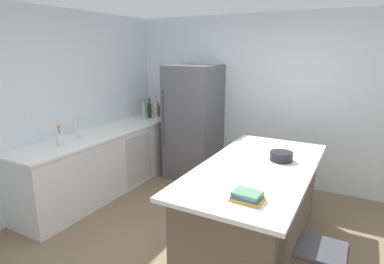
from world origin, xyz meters
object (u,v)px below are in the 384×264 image
Objects in this scene: vinegar_bottle at (158,110)px; wine_bottle at (149,110)px; soda_bottle at (155,109)px; mixing_bowl at (281,156)px; gin_bottle at (144,110)px; cookbook_stack at (247,196)px; kitchen_island at (255,207)px; bar_stool at (320,263)px; flower_vase at (60,138)px; sink_faucet at (78,127)px; refrigerator at (194,122)px.

wine_bottle is at bearing -106.40° from vinegar_bottle.
soda_bottle is 2.81m from mixing_bowl.
gin_bottle reaches higher than cookbook_stack.
kitchen_island is at bearing -121.52° from mixing_bowl.
gin_bottle is (-3.18, 2.11, 0.51)m from bar_stool.
gin_bottle reaches higher than flower_vase.
kitchen_island reaches higher than bar_stool.
mixing_bowl is (2.62, -1.08, -0.08)m from gin_bottle.
gin_bottle is at bearing 90.31° from sink_faucet.
gin_bottle is at bearing 150.91° from kitchen_island.
wine_bottle reaches higher than gin_bottle.
bar_stool is 2.46× the size of flower_vase.
soda_bottle is at bearing -88.94° from vinegar_bottle.
bar_stool is at bearing -61.61° from mixing_bowl.
soda_bottle reaches higher than cookbook_stack.
mixing_bowl is at bearing 89.40° from cookbook_stack.
flower_vase is at bearing 172.79° from cookbook_stack.
gin_bottle is 2.83m from mixing_bowl.
kitchen_island is 3.30× the size of bar_stool.
wine_bottle is at bearing 59.43° from gin_bottle.
wine_bottle reaches higher than sink_faucet.
refrigerator is 2.74× the size of bar_stool.
gin_bottle is at bearing 146.37° from bar_stool.
gin_bottle is (-0.91, -0.11, 0.13)m from refrigerator.
vinegar_bottle is at bearing 73.60° from wine_bottle.
cookbook_stack is (0.16, -0.78, 0.49)m from kitchen_island.
flower_vase is at bearing -113.58° from refrigerator.
wine_bottle is (-0.06, -0.10, -0.00)m from soda_bottle.
soda_bottle is 1.43× the size of cookbook_stack.
flower_vase reaches higher than vinegar_bottle.
sink_faucet is at bearing 165.27° from cookbook_stack.
soda_bottle is 1.07× the size of gin_bottle.
refrigerator is 5.09× the size of soda_bottle.
refrigerator is 0.82m from soda_bottle.
soda_bottle is (-2.34, 1.55, 0.58)m from kitchen_island.
sink_faucet is 1.64m from soda_bottle.
kitchen_island is 7.36× the size of sink_faucet.
kitchen_island is at bearing -29.09° from gin_bottle.
kitchen_island is 6.12× the size of soda_bottle.
refrigerator is at bearing 136.22° from kitchen_island.
flower_vase is 1.08× the size of cookbook_stack.
cookbook_stack is (2.60, -0.68, -0.11)m from sink_faucet.
sink_faucet is 1.19× the size of cookbook_stack.
refrigerator is 0.87m from wine_bottle.
refrigerator reaches higher than bar_stool.
cookbook_stack is (1.69, -2.24, 0.04)m from refrigerator.
refrigerator reaches higher than flower_vase.
bar_stool is 1.86× the size of soda_bottle.
kitchen_island is 2.86m from gin_bottle.
flower_vase reaches higher than bar_stool.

